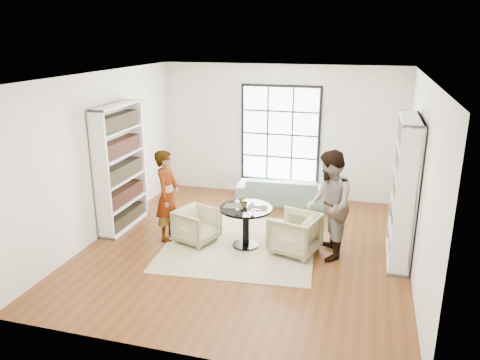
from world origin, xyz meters
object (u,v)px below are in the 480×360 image
(pedestal_table, at_px, (246,218))
(wine_glass_right, at_px, (252,204))
(armchair_right, at_px, (295,234))
(armchair_left, at_px, (197,225))
(person_right, at_px, (329,205))
(person_left, at_px, (167,195))
(sofa, at_px, (283,190))
(flower_centerpiece, at_px, (245,201))
(wine_glass_left, at_px, (237,202))

(pedestal_table, height_order, wine_glass_right, wine_glass_right)
(armchair_right, bearing_deg, wine_glass_right, -66.14)
(armchair_right, distance_m, wine_glass_right, 0.90)
(pedestal_table, bearing_deg, armchair_left, -176.84)
(pedestal_table, relative_size, wine_glass_right, 5.34)
(pedestal_table, bearing_deg, person_right, -0.49)
(pedestal_table, xyz_separation_m, person_left, (-1.46, -0.05, 0.30))
(sofa, bearing_deg, person_left, 51.21)
(flower_centerpiece, bearing_deg, sofa, 84.12)
(armchair_left, distance_m, wine_glass_left, 0.98)
(person_left, height_order, wine_glass_right, person_left)
(pedestal_table, height_order, flower_centerpiece, flower_centerpiece)
(person_right, height_order, wine_glass_left, person_right)
(sofa, relative_size, person_right, 1.09)
(person_left, bearing_deg, flower_centerpiece, -90.88)
(armchair_right, bearing_deg, flower_centerpiece, -77.58)
(armchair_right, height_order, wine_glass_right, wine_glass_right)
(pedestal_table, bearing_deg, armchair_right, -0.80)
(flower_centerpiece, bearing_deg, wine_glass_right, -41.43)
(person_right, xyz_separation_m, wine_glass_left, (-1.54, -0.13, -0.05))
(wine_glass_left, relative_size, flower_centerpiece, 0.96)
(person_left, height_order, person_right, person_right)
(sofa, xyz_separation_m, flower_centerpiece, (-0.24, -2.36, 0.54))
(sofa, xyz_separation_m, person_left, (-1.67, -2.44, 0.54))
(person_left, xyz_separation_m, wine_glass_right, (1.60, -0.07, 0.02))
(armchair_left, xyz_separation_m, armchair_right, (1.78, 0.04, 0.04))
(pedestal_table, distance_m, person_left, 1.49)
(sofa, height_order, wine_glass_right, wine_glass_right)
(sofa, height_order, wine_glass_left, wine_glass_left)
(sofa, bearing_deg, wine_glass_left, 78.29)
(sofa, height_order, flower_centerpiece, flower_centerpiece)
(pedestal_table, xyz_separation_m, armchair_right, (0.87, -0.01, -0.19))
(sofa, bearing_deg, flower_centerpiece, 79.79)
(wine_glass_left, bearing_deg, armchair_right, 7.73)
(pedestal_table, distance_m, sofa, 2.41)
(pedestal_table, distance_m, flower_centerpiece, 0.30)
(wine_glass_right, bearing_deg, pedestal_table, 139.44)
(armchair_left, distance_m, person_left, 0.76)
(sofa, bearing_deg, armchair_right, 101.06)
(armchair_right, xyz_separation_m, person_right, (0.55, 0.00, 0.57))
(pedestal_table, xyz_separation_m, flower_centerpiece, (-0.03, 0.03, 0.30))
(armchair_right, xyz_separation_m, wine_glass_left, (-0.99, -0.13, 0.52))
(armchair_left, relative_size, wine_glass_left, 3.61)
(armchair_left, xyz_separation_m, flower_centerpiece, (0.88, 0.08, 0.52))
(person_right, bearing_deg, armchair_left, -103.23)
(sofa, distance_m, armchair_right, 2.49)
(armchair_left, height_order, person_right, person_right)
(sofa, relative_size, person_left, 1.20)
(sofa, xyz_separation_m, armchair_left, (-1.12, -2.44, 0.02))
(pedestal_table, height_order, person_right, person_right)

